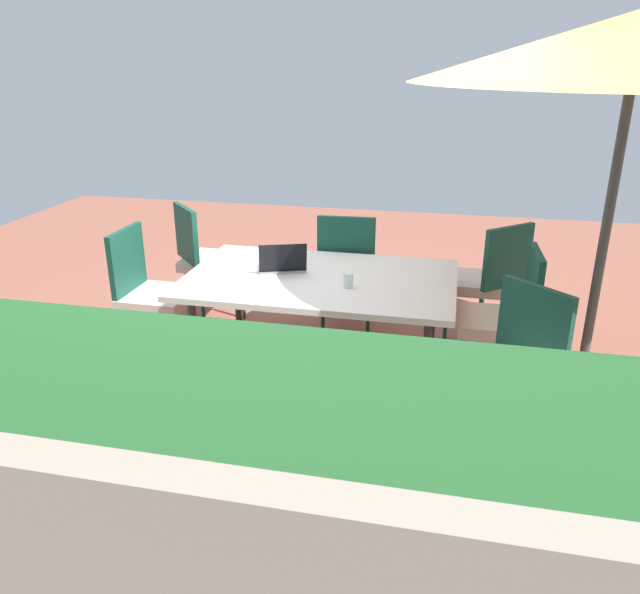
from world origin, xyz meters
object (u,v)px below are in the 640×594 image
chair_west (506,314)px  chair_northwest (512,367)px  patio_umbrella (637,49)px  cup (348,280)px  chair_east (149,289)px  chair_southeast (205,256)px  chair_south (348,265)px  dining_table (320,284)px  laptop (282,264)px  chair_southwest (490,278)px

chair_west → chair_northwest: size_ratio=1.00×
patio_umbrella → cup: (1.51, 0.23, -1.36)m
patio_umbrella → chair_east: patio_umbrella is taller
chair_southeast → chair_south: 1.20m
dining_table → laptop: (0.28, -0.06, 0.10)m
chair_southeast → chair_south: size_ratio=1.00×
dining_table → chair_west: bearing=-178.7°
chair_northwest → laptop: (1.48, -0.77, 0.22)m
dining_table → chair_east: size_ratio=1.82×
patio_umbrella → chair_southeast: patio_umbrella is taller
dining_table → patio_umbrella: size_ratio=0.73×
cup → chair_southeast: bearing=-34.5°
laptop → chair_southwest: bearing=-175.3°
laptop → cup: size_ratio=4.03×
chair_southeast → chair_west: 2.47m
chair_east → dining_table: bearing=-87.9°
chair_northwest → cup: chair_northwest is taller
chair_south → cup: bearing=96.5°
dining_table → chair_west: size_ratio=1.82×
dining_table → chair_southwest: bearing=-147.6°
laptop → chair_northwest: bearing=132.0°
laptop → cup: laptop is taller
chair_southwest → chair_southeast: 2.28m
dining_table → chair_west: chair_west is taller
chair_northwest → laptop: size_ratio=2.54×
chair_west → chair_south: same height
chair_west → laptop: chair_west is taller
chair_east → laptop: chair_east is taller
dining_table → chair_southeast: 1.39m
chair_southeast → chair_northwest: same height
laptop → patio_umbrella: bearing=160.0°
chair_southeast → chair_south: same height
patio_umbrella → chair_south: patio_umbrella is taller
chair_southwest → chair_northwest: 1.44m
chair_southeast → cup: 1.67m
chair_west → chair_northwest: 0.74m
chair_west → laptop: size_ratio=2.54×
dining_table → chair_northwest: (-1.20, 0.71, -0.12)m
laptop → dining_table: bearing=147.5°
chair_east → chair_west: bearing=-88.3°
dining_table → chair_east: bearing=2.1°
chair_northwest → dining_table: bearing=-168.5°
patio_umbrella → dining_table: bearing=2.4°
chair_west → chair_northwest: (0.01, 0.74, 0.00)m
chair_south → chair_southwest: bearing=173.2°
chair_east → chair_northwest: size_ratio=1.00×
chair_south → laptop: size_ratio=2.54×
chair_east → cup: size_ratio=10.25×
chair_southwest → chair_southeast: bearing=-44.0°
patio_umbrella → chair_southeast: 3.35m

